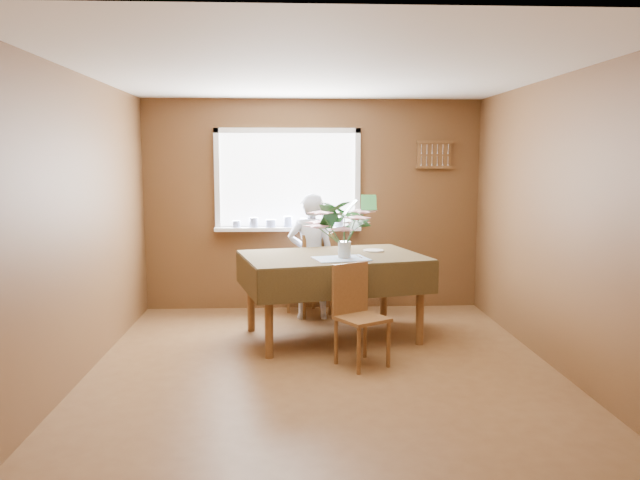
{
  "coord_description": "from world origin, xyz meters",
  "views": [
    {
      "loc": [
        -0.29,
        -5.19,
        1.8
      ],
      "look_at": [
        0.0,
        0.55,
        1.05
      ],
      "focal_mm": 35.0,
      "sensor_mm": 36.0,
      "label": 1
    }
  ],
  "objects_px": {
    "chair_far": "(313,271)",
    "chair_near": "(357,309)",
    "seated_woman": "(311,256)",
    "flower_bouquet": "(345,221)",
    "dining_table": "(332,265)"
  },
  "relations": [
    {
      "from": "chair_far",
      "to": "flower_bouquet",
      "type": "relative_size",
      "value": 1.5
    },
    {
      "from": "chair_near",
      "to": "seated_woman",
      "type": "xyz_separation_m",
      "value": [
        -0.34,
        1.59,
        0.22
      ]
    },
    {
      "from": "chair_far",
      "to": "seated_woman",
      "type": "bearing_deg",
      "value": 47.39
    },
    {
      "from": "dining_table",
      "to": "seated_woman",
      "type": "relative_size",
      "value": 1.39
    },
    {
      "from": "chair_far",
      "to": "seated_woman",
      "type": "xyz_separation_m",
      "value": [
        -0.03,
        -0.13,
        0.19
      ]
    },
    {
      "from": "flower_bouquet",
      "to": "chair_far",
      "type": "bearing_deg",
      "value": 103.3
    },
    {
      "from": "dining_table",
      "to": "flower_bouquet",
      "type": "distance_m",
      "value": 0.51
    },
    {
      "from": "chair_far",
      "to": "seated_woman",
      "type": "relative_size",
      "value": 0.68
    },
    {
      "from": "chair_far",
      "to": "chair_near",
      "type": "bearing_deg",
      "value": 69.98
    },
    {
      "from": "dining_table",
      "to": "seated_woman",
      "type": "xyz_separation_m",
      "value": [
        -0.19,
        0.78,
        -0.03
      ]
    },
    {
      "from": "chair_near",
      "to": "flower_bouquet",
      "type": "height_order",
      "value": "flower_bouquet"
    },
    {
      "from": "chair_near",
      "to": "seated_woman",
      "type": "bearing_deg",
      "value": 70.69
    },
    {
      "from": "dining_table",
      "to": "chair_near",
      "type": "bearing_deg",
      "value": -92.37
    },
    {
      "from": "chair_near",
      "to": "flower_bouquet",
      "type": "distance_m",
      "value": 0.95
    },
    {
      "from": "chair_far",
      "to": "chair_near",
      "type": "distance_m",
      "value": 1.75
    }
  ]
}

